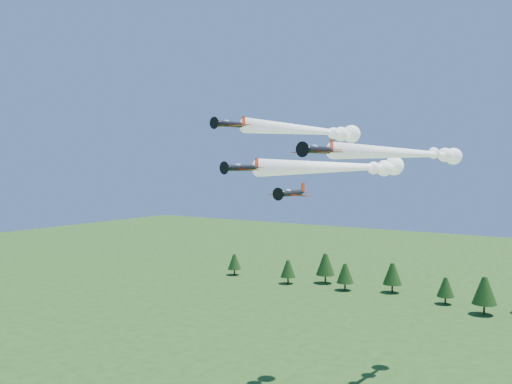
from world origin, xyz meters
The scene contains 5 objects.
plane_lead centered at (5.03, 17.83, 44.19)m, with size 11.98×47.28×3.70m.
plane_left centered at (-5.31, 24.47, 51.10)m, with size 9.74×42.40×3.70m.
plane_right centered at (11.08, 33.41, 46.72)m, with size 10.31×62.23×3.70m.
plane_slot centered at (0.08, 6.10, 40.03)m, with size 7.36×8.02×2.60m.
treeline centered at (2.03, 110.82, 6.58)m, with size 170.70×21.73×11.57m.
Camera 1 is at (46.14, -73.14, 44.66)m, focal length 40.00 mm.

